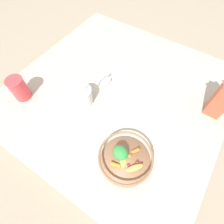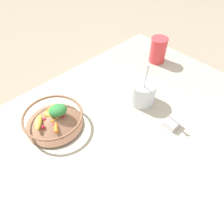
# 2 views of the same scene
# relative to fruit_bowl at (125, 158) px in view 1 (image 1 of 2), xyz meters

# --- Properties ---
(ground_plane) EXTENTS (6.00, 6.00, 0.00)m
(ground_plane) POSITION_rel_fruit_bowl_xyz_m (0.33, 0.24, -0.08)
(ground_plane) COLOR gray
(countertop) EXTENTS (1.18, 1.18, 0.04)m
(countertop) POSITION_rel_fruit_bowl_xyz_m (0.33, 0.24, -0.06)
(countertop) COLOR #B2A893
(countertop) RESTS_ON ground_plane
(fruit_bowl) EXTENTS (0.24, 0.24, 0.09)m
(fruit_bowl) POSITION_rel_fruit_bowl_xyz_m (0.00, 0.00, 0.00)
(fruit_bowl) COLOR brown
(fruit_bowl) RESTS_ON countertop
(milk_carton) EXTENTS (0.08, 0.08, 0.25)m
(milk_carton) POSITION_rel_fruit_bowl_xyz_m (0.49, -0.25, 0.09)
(milk_carton) COLOR #CC4C33
(milk_carton) RESTS_ON countertop
(yogurt_tub) EXTENTS (0.12, 0.12, 0.25)m
(yogurt_tub) POSITION_rel_fruit_bowl_xyz_m (0.15, 0.37, 0.02)
(yogurt_tub) COLOR silver
(yogurt_tub) RESTS_ON countertop
(drinking_cup) EXTENTS (0.09, 0.09, 0.13)m
(drinking_cup) POSITION_rel_fruit_bowl_xyz_m (0.00, 0.67, 0.03)
(drinking_cup) COLOR #DB383D
(drinking_cup) RESTS_ON countertop
(spice_jar) EXTENTS (0.05, 0.05, 0.03)m
(spice_jar) POSITION_rel_fruit_bowl_xyz_m (0.33, 0.34, -0.03)
(spice_jar) COLOR silver
(spice_jar) RESTS_ON countertop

